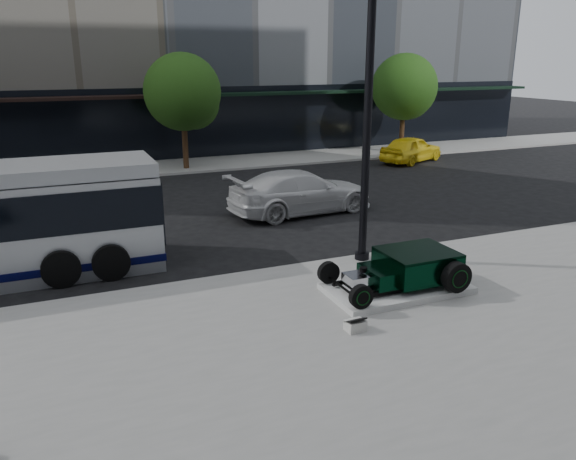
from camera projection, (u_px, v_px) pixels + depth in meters
name	position (u px, v px, depth m)	size (l,w,h in m)	color
ground	(253.00, 248.00, 16.95)	(120.00, 120.00, 0.00)	black
sidewalk_far	(163.00, 167.00, 29.26)	(70.00, 4.00, 0.12)	gray
street_trees	(185.00, 95.00, 27.78)	(29.80, 3.80, 5.70)	black
display_plinth	(397.00, 288.00, 13.52)	(3.40, 1.80, 0.15)	silver
hot_rod	(409.00, 267.00, 13.50)	(3.22, 2.00, 0.81)	black
info_plaque	(355.00, 325.00, 11.55)	(0.41, 0.32, 0.31)	silver
lamppost	(367.00, 139.00, 14.75)	(0.40, 0.40, 7.23)	black
white_sedan	(301.00, 192.00, 20.66)	(2.22, 5.46, 1.58)	white
yellow_taxi	(411.00, 149.00, 30.87)	(1.71, 4.25, 1.45)	yellow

